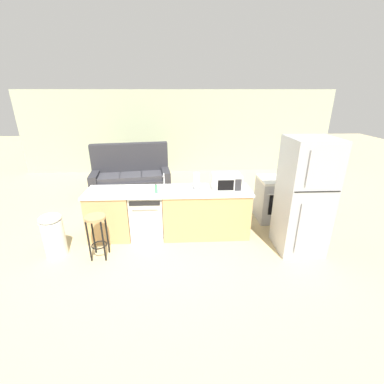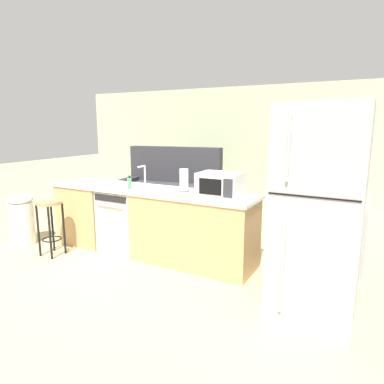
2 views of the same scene
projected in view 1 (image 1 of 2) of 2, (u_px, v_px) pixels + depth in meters
ground_plane at (162, 234)px, 4.89m from camera, size 24.00×24.00×0.00m
wall_back at (178, 132)px, 8.33m from camera, size 10.00×0.06×2.60m
kitchen_counter at (174, 214)px, 4.75m from camera, size 2.94×0.66×0.90m
dishwasher at (148, 215)px, 4.72m from camera, size 0.58×0.61×0.84m
stove_range at (276, 199)px, 5.34m from camera, size 0.76×0.68×0.90m
refrigerator at (304, 197)px, 4.13m from camera, size 0.72×0.73×1.90m
microwave at (227, 182)px, 4.56m from camera, size 0.50×0.37×0.28m
sink_faucet at (164, 183)px, 4.54m from camera, size 0.07×0.18×0.30m
paper_towel_roll at (197, 181)px, 4.61m from camera, size 0.14×0.14×0.28m
soap_bottle at (156, 189)px, 4.42m from camera, size 0.06×0.06×0.18m
kettle at (290, 176)px, 5.03m from camera, size 0.21×0.17×0.19m
bar_stool at (97, 228)px, 4.03m from camera, size 0.32×0.32×0.74m
trash_bin at (53, 234)px, 4.15m from camera, size 0.35×0.35×0.74m
couch at (131, 178)px, 6.85m from camera, size 2.11×1.17×1.27m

